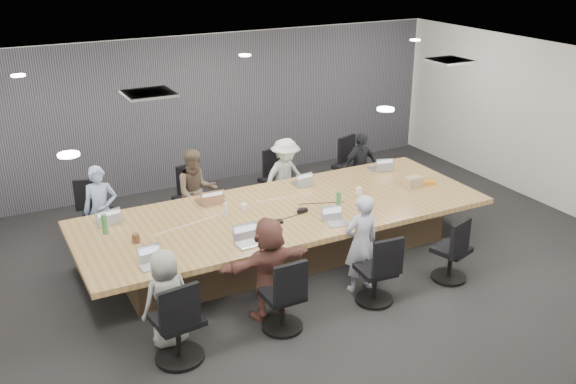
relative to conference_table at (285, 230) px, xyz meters
name	(u,v)px	position (x,y,z in m)	size (l,w,h in m)	color
floor	(301,269)	(0.00, -0.50, -0.40)	(10.00, 8.00, 0.00)	black
ceiling	(303,75)	(0.00, -0.50, 2.40)	(10.00, 8.00, 0.00)	white
wall_back	(199,111)	(0.00, 3.50, 1.00)	(10.00, 2.80, 0.00)	silver
wall_front	(530,327)	(0.00, -4.50, 1.00)	(10.00, 2.80, 0.00)	silver
wall_right	(561,129)	(5.00, -0.50, 1.00)	(8.00, 2.80, 0.00)	silver
curtain	(200,112)	(0.00, 3.42, 1.00)	(9.80, 0.04, 2.80)	#4F4E59
conference_table	(285,230)	(0.00, 0.00, 0.00)	(6.00, 2.20, 0.74)	#4D3B29
chair_0	(98,220)	(-2.36, 1.70, -0.02)	(0.52, 0.52, 0.77)	black
chair_1	(190,203)	(-0.87, 1.70, -0.03)	(0.50, 0.50, 0.74)	black
chair_2	(276,185)	(0.71, 1.70, 0.00)	(0.55, 0.55, 0.81)	black
chair_3	(349,171)	(2.20, 1.70, 0.01)	(0.55, 0.55, 0.82)	black
chair_4	(177,326)	(-2.22, -1.70, 0.04)	(0.59, 0.59, 0.87)	black
chair_5	(282,300)	(-0.91, -1.70, -0.01)	(0.53, 0.53, 0.79)	black
chair_6	(375,275)	(0.43, -1.70, -0.02)	(0.52, 0.52, 0.77)	black
chair_7	(451,255)	(1.69, -1.70, -0.02)	(0.51, 0.51, 0.76)	black
person_0	(101,210)	(-2.36, 1.35, 0.28)	(0.50, 0.33, 1.36)	#889DC7
laptop_0	(109,220)	(-2.36, 0.80, 0.35)	(0.36, 0.25, 0.02)	#B2B2B7
person_1	(196,192)	(-0.87, 1.35, 0.29)	(0.67, 0.52, 1.39)	brown
laptop_1	(209,201)	(-0.87, 0.80, 0.35)	(0.36, 0.25, 0.02)	#8C6647
person_2	(285,177)	(0.71, 1.35, 0.27)	(0.86, 0.50, 1.34)	beige
laptop_2	(301,183)	(0.71, 0.80, 0.35)	(0.30, 0.20, 0.02)	#B2B2B7
person_3	(360,166)	(2.20, 1.35, 0.22)	(0.72, 0.30, 1.23)	black
laptop_3	(378,168)	(2.20, 0.80, 0.35)	(0.31, 0.21, 0.02)	#B2B2B7
person_4	(167,298)	(-2.22, -1.35, 0.20)	(0.59, 0.38, 1.20)	gray
laptop_4	(152,266)	(-2.22, -0.80, 0.35)	(0.28, 0.20, 0.02)	#B2B2B7
person_5	(269,268)	(-0.91, -1.35, 0.26)	(1.23, 0.39, 1.33)	brown
laptop_5	(250,244)	(-0.91, -0.80, 0.35)	(0.35, 0.24, 0.02)	#B2B2B7
person_6	(361,243)	(0.43, -1.35, 0.29)	(0.50, 0.33, 1.38)	#A2A4B9
laptop_6	(339,224)	(0.43, -0.80, 0.35)	(0.30, 0.21, 0.02)	#B2B2B7
bottle_green_left	(105,224)	(-2.50, 0.40, 0.47)	(0.08, 0.08, 0.27)	#367F40
bottle_green_right	(339,200)	(0.71, -0.34, 0.47)	(0.07, 0.07, 0.26)	#367F40
bottle_clear	(226,210)	(-0.86, 0.15, 0.44)	(0.06, 0.06, 0.21)	silver
cup_white_far	(244,207)	(-0.55, 0.23, 0.39)	(0.09, 0.09, 0.11)	white
cup_white_near	(359,191)	(1.29, 0.00, 0.39)	(0.08, 0.08, 0.11)	white
mug_brown	(136,238)	(-2.21, -0.06, 0.40)	(0.10, 0.10, 0.12)	brown
mic_left	(277,222)	(-0.32, -0.36, 0.35)	(0.16, 0.11, 0.03)	black
mic_right	(303,210)	(0.22, -0.15, 0.35)	(0.13, 0.09, 0.03)	black
stapler	(302,211)	(0.16, -0.22, 0.37)	(0.14, 0.04, 0.05)	black
canvas_bag	(413,181)	(2.24, -0.11, 0.42)	(0.28, 0.17, 0.15)	tan
snack_packet	(429,182)	(2.54, -0.15, 0.36)	(0.19, 0.13, 0.04)	orange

